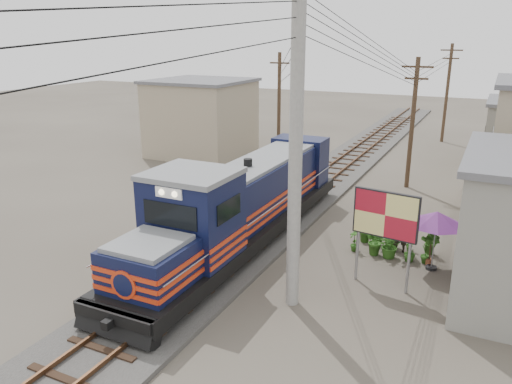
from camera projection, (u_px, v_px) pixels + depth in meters
The scene contains 14 objects.
ground at pixel (205, 274), 17.59m from camera, with size 120.00×120.00×0.00m, color #473F35.
ballast at pixel (305, 194), 26.15m from camera, with size 3.60×70.00×0.16m, color #595651.
track at pixel (305, 191), 26.10m from camera, with size 1.15×70.00×0.12m.
locomotive at pixel (242, 206), 19.52m from camera, with size 2.78×15.14×3.75m.
utility_pole_main at pixel (296, 147), 14.21m from camera, with size 0.40×0.40×10.00m.
wooden_pole_mid at pixel (412, 121), 26.63m from camera, with size 1.60×0.24×7.00m.
wooden_pole_far at pixel (447, 91), 38.44m from camera, with size 1.60×0.24×7.50m.
wooden_pole_left at pixel (279, 103), 34.02m from camera, with size 1.60×0.24×7.00m.
power_lines at pixel (295, 47), 22.68m from camera, with size 9.65×19.00×3.30m.
shophouse_left at pixel (202, 117), 34.71m from camera, with size 6.30×6.30×5.20m.
billboard at pixel (385, 218), 16.03m from camera, with size 2.14×0.43×3.32m.
market_umbrella at pixel (437, 219), 17.38m from camera, with size 2.32×2.32×2.20m.
vendor at pixel (401, 231), 19.13m from camera, with size 0.63×0.41×1.73m, color black.
plant_nursery at pixel (389, 240), 19.22m from camera, with size 3.32×2.01×1.12m.
Camera 1 is at (8.57, -13.53, 8.03)m, focal length 35.00 mm.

